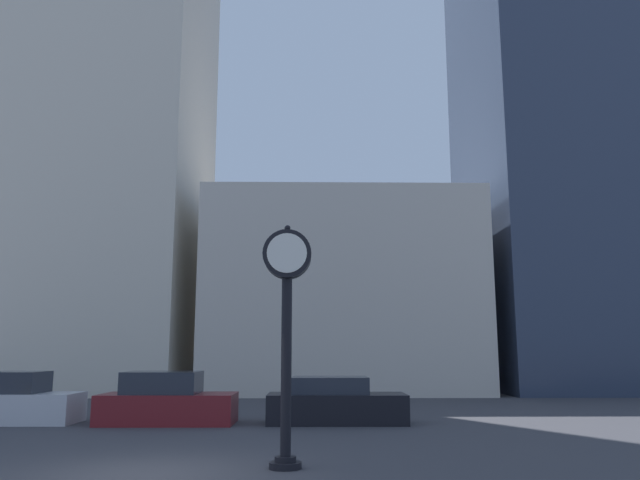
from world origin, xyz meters
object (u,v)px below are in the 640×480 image
(car_silver, at_px, (10,401))
(car_black, at_px, (335,403))
(street_clock, at_px, (287,299))
(car_maroon, at_px, (167,402))

(car_silver, relative_size, car_black, 0.95)
(car_silver, bearing_deg, car_black, -0.84)
(street_clock, relative_size, car_maroon, 1.15)
(street_clock, height_order, car_silver, street_clock)
(street_clock, xyz_separation_m, car_maroon, (-3.84, 7.23, -2.50))
(car_maroon, relative_size, car_black, 0.96)
(street_clock, bearing_deg, car_black, 80.39)
(car_silver, relative_size, car_maroon, 0.99)
(car_maroon, distance_m, car_black, 5.07)
(street_clock, distance_m, car_black, 7.80)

